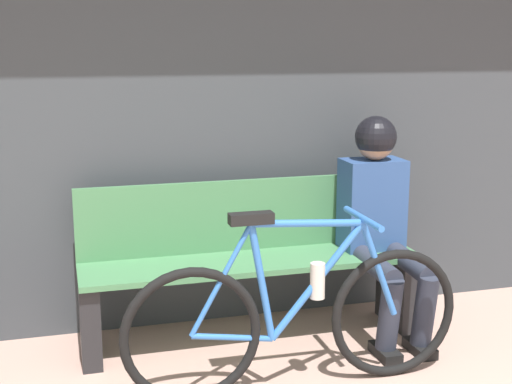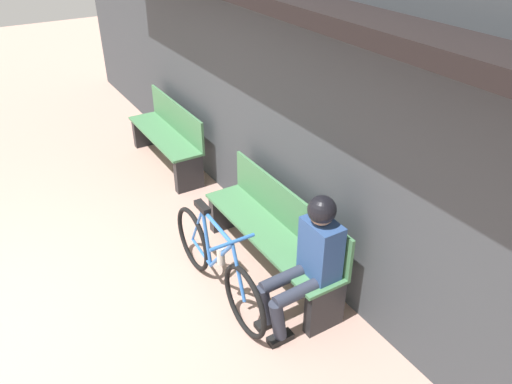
{
  "view_description": "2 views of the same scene",
  "coord_description": "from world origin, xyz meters",
  "views": [
    {
      "loc": [
        -0.54,
        -1.0,
        1.63
      ],
      "look_at": [
        0.38,
        2.3,
        0.89
      ],
      "focal_mm": 50.0,
      "sensor_mm": 36.0,
      "label": 1
    },
    {
      "loc": [
        3.62,
        0.47,
        3.2
      ],
      "look_at": [
        0.45,
        2.39,
        0.96
      ],
      "focal_mm": 35.0,
      "sensor_mm": 36.0,
      "label": 2
    }
  ],
  "objects": [
    {
      "name": "storefront_wall",
      "position": [
        0.0,
        2.95,
        1.66
      ],
      "size": [
        12.0,
        0.56,
        3.2
      ],
      "color": "#3D4247",
      "rests_on": "ground_plane"
    },
    {
      "name": "park_bench_far",
      "position": [
        -2.14,
        2.6,
        0.41
      ],
      "size": [
        1.59,
        0.42,
        0.86
      ],
      "color": "#477F51",
      "rests_on": "ground_plane"
    },
    {
      "name": "park_bench_near",
      "position": [
        0.43,
        2.6,
        0.42
      ],
      "size": [
        1.84,
        0.42,
        0.86
      ],
      "color": "#477F51",
      "rests_on": "ground_plane"
    },
    {
      "name": "bicycle",
      "position": [
        0.49,
        1.96,
        0.36
      ],
      "size": [
        1.64,
        0.4,
        0.87
      ],
      "color": "black",
      "rests_on": "ground_plane"
    },
    {
      "name": "person_seated",
      "position": [
        1.14,
        2.48,
        0.7
      ],
      "size": [
        0.34,
        0.66,
        1.22
      ],
      "color": "#2D3342",
      "rests_on": "ground_plane"
    }
  ]
}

